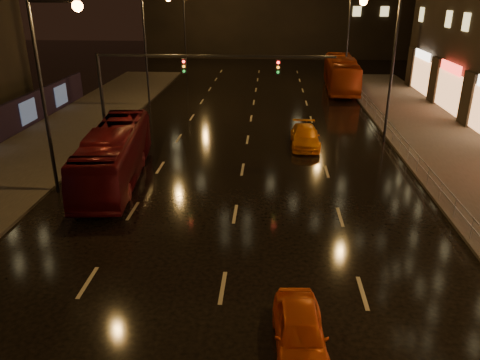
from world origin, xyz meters
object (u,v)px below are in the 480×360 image
object	(u,v)px
bus_curb	(341,74)
taxi_near	(300,333)
bus_red	(114,155)
taxi_far	(305,136)

from	to	relation	value
bus_curb	taxi_near	world-z (taller)	bus_curb
bus_red	taxi_near	distance (m)	16.10
bus_red	taxi_far	distance (m)	13.04
bus_red	bus_curb	bearing A→B (deg)	52.62
taxi_far	bus_red	bearing A→B (deg)	-147.42
bus_red	taxi_far	size ratio (longest dim) A/B	2.34
bus_curb	taxi_far	bearing A→B (deg)	-101.37
bus_red	taxi_far	bearing A→B (deg)	25.78
taxi_near	taxi_far	bearing A→B (deg)	83.38
taxi_near	bus_red	bearing A→B (deg)	124.08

